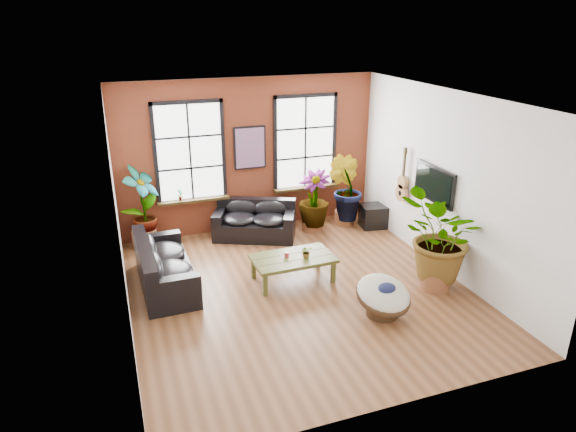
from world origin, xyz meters
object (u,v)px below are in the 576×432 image
Objects in this scene: sofa_back at (255,221)px; papasan_chair at (383,296)px; sofa_left at (162,267)px; coffee_table at (293,260)px.

sofa_back is 1.79× the size of papasan_chair.
sofa_left is at bearing 134.40° from papasan_chair.
papasan_chair is at bearing -125.04° from sofa_left.
sofa_back reaches higher than papasan_chair.
sofa_back is 0.91× the size of sofa_left.
coffee_table is at bearing -105.65° from sofa_left.
papasan_chair is (1.01, -1.65, -0.07)m from coffee_table.
papasan_chair is at bearing -49.91° from sofa_back.
coffee_table is 1.94m from papasan_chair.
coffee_table is (0.10, -2.26, 0.06)m from sofa_back.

